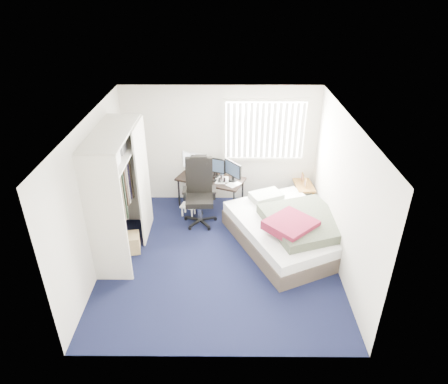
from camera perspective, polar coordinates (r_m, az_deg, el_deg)
ground at (r=7.15m, az=-0.66°, el=-9.16°), size 4.20×4.20×0.00m
room_shell at (r=6.33m, az=-0.74°, el=1.66°), size 4.20×4.20×4.20m
window_assembly at (r=8.20m, az=5.88°, el=8.74°), size 1.72×0.09×1.32m
closet at (r=6.87m, az=-14.76°, el=1.49°), size 0.64×1.84×2.22m
desk at (r=8.26m, az=-1.85°, el=2.32°), size 1.50×1.10×1.13m
office_chair at (r=7.85m, az=-3.50°, el=-0.84°), size 0.66×0.66×1.35m
footstool at (r=8.21m, az=-5.12°, el=-2.20°), size 0.34×0.31×0.24m
nightstand at (r=8.62m, az=11.24°, el=0.85°), size 0.41×0.74×0.67m
bed at (r=7.39m, az=9.37°, el=-5.27°), size 2.43×2.71×0.72m
pine_box at (r=7.38m, az=-13.67°, el=-7.14°), size 0.49×0.41×0.33m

